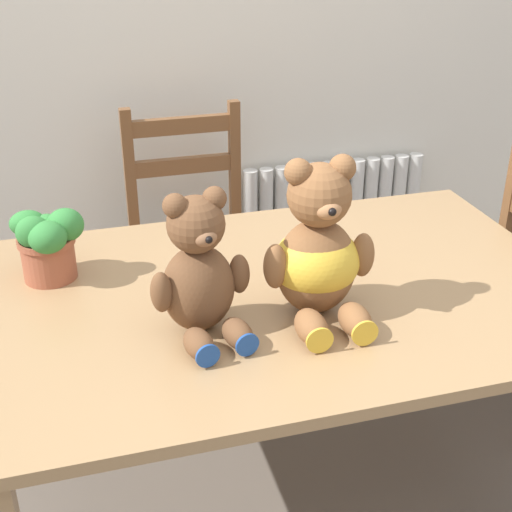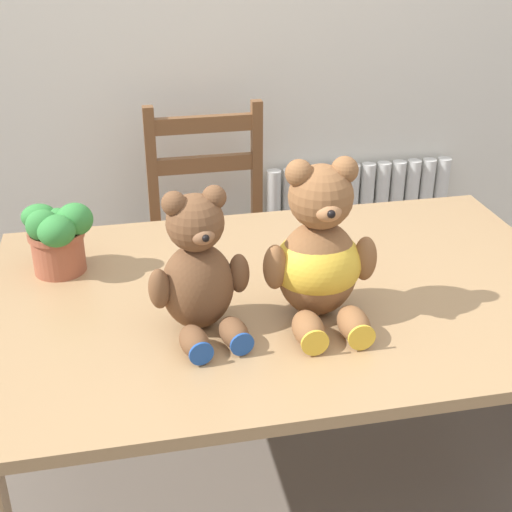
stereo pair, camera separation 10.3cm
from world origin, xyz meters
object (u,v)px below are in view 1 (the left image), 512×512
wooden_chair_behind (194,245)px  teddy_bear_left (200,274)px  teddy_bear_right (318,254)px  potted_plant (47,242)px

wooden_chair_behind → teddy_bear_left: teddy_bear_left is taller
teddy_bear_left → wooden_chair_behind: bearing=-110.3°
teddy_bear_right → potted_plant: size_ratio=2.03×
wooden_chair_behind → potted_plant: 0.92m
teddy_bear_left → potted_plant: teddy_bear_left is taller
wooden_chair_behind → teddy_bear_left: (-0.17, -1.01, 0.43)m
wooden_chair_behind → teddy_bear_right: 1.10m
wooden_chair_behind → potted_plant: size_ratio=5.03×
teddy_bear_left → teddy_bear_right: (0.28, 0.00, 0.01)m
teddy_bear_left → teddy_bear_right: bearing=169.9°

